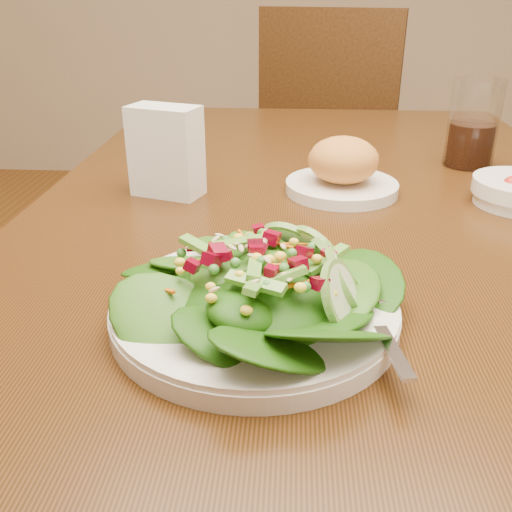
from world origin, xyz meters
TOP-DOWN VIEW (x-y plane):
  - dining_table at (0.00, 0.00)m, footprint 0.90×1.40m
  - chair_far at (0.08, 1.10)m, footprint 0.57×0.57m
  - salad_plate at (-0.08, -0.36)m, footprint 0.29×0.28m
  - bread_plate at (0.02, 0.03)m, footprint 0.18×0.18m
  - drinking_glass at (0.26, 0.20)m, footprint 0.09×0.09m
  - napkin_holder at (-0.25, 0.00)m, footprint 0.12×0.09m

SIDE VIEW (x-z plane):
  - chair_far at x=0.08m, z-range 0.03..1.02m
  - dining_table at x=0.00m, z-range 0.27..1.02m
  - salad_plate at x=-0.08m, z-range 0.74..0.82m
  - bread_plate at x=0.02m, z-range 0.74..0.83m
  - drinking_glass at x=0.26m, z-range 0.74..0.89m
  - napkin_holder at x=-0.25m, z-range 0.75..0.89m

